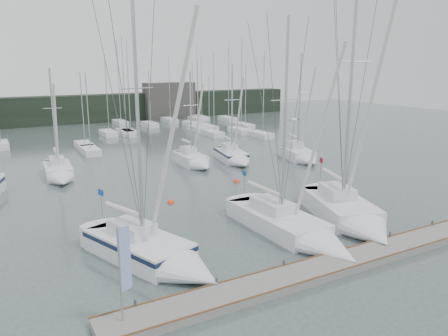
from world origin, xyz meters
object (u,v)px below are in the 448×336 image
object	(u,v)px
sailboat_near_right	(353,218)
sailboat_mid_b	(60,174)
sailboat_mid_e	(301,156)
dock_banner	(123,265)
buoy_a	(171,203)
sailboat_mid_c	(195,162)
sailboat_mid_d	(235,158)
sailboat_near_left	(159,255)
sailboat_near_center	(300,232)
buoy_b	(237,182)

from	to	relation	value
sailboat_near_right	sailboat_mid_b	distance (m)	26.94
sailboat_mid_e	dock_banner	world-z (taller)	sailboat_mid_e
sailboat_near_right	buoy_a	distance (m)	13.78
sailboat_mid_c	sailboat_mid_e	bearing A→B (deg)	-15.36
sailboat_mid_b	sailboat_mid_d	xyz separation A→B (m)	(18.06, -1.79, 0.02)
sailboat_near_left	sailboat_mid_b	size ratio (longest dim) A/B	1.44
sailboat_mid_c	sailboat_mid_e	distance (m)	12.01
sailboat_near_center	buoy_a	size ratio (longest dim) A/B	25.75
sailboat_near_center	sailboat_mid_b	xyz separation A→B (m)	(-10.48, 22.48, 0.01)
sailboat_mid_b	dock_banner	distance (m)	26.30
sailboat_near_left	sailboat_mid_d	size ratio (longest dim) A/B	1.40
buoy_a	buoy_b	world-z (taller)	buoy_b
sailboat_near_center	buoy_a	bearing A→B (deg)	109.47
sailboat_near_right	buoy_b	xyz separation A→B (m)	(-1.00, 13.47, -0.64)
sailboat_mid_e	buoy_a	bearing A→B (deg)	-145.66
sailboat_mid_b	sailboat_mid_d	bearing A→B (deg)	-1.78
sailboat_near_center	sailboat_near_right	distance (m)	4.59
buoy_a	buoy_b	distance (m)	8.15
sailboat_mid_c	sailboat_mid_e	xyz separation A→B (m)	(11.52, -3.39, 0.02)
sailboat_near_center	buoy_a	world-z (taller)	sailboat_near_center
sailboat_near_left	sailboat_near_right	distance (m)	13.45
sailboat_mid_d	dock_banner	distance (m)	31.37
buoy_a	buoy_b	xyz separation A→B (m)	(7.66, 2.77, 0.00)
sailboat_mid_e	buoy_b	size ratio (longest dim) A/B	22.00
sailboat_mid_b	sailboat_mid_e	xyz separation A→B (m)	(24.91, -4.81, 0.04)
sailboat_near_left	sailboat_near_right	size ratio (longest dim) A/B	0.87
buoy_b	sailboat_mid_d	bearing A→B (deg)	60.51
buoy_a	sailboat_mid_d	bearing A→B (deg)	40.17
sailboat_near_center	sailboat_mid_d	world-z (taller)	sailboat_near_center
sailboat_near_left	dock_banner	size ratio (longest dim) A/B	3.88
sailboat_near_left	sailboat_mid_b	distance (m)	21.62
sailboat_near_right	sailboat_near_left	bearing A→B (deg)	-164.62
sailboat_near_center	sailboat_mid_b	bearing A→B (deg)	113.86
sailboat_near_left	sailboat_mid_c	distance (m)	23.31
sailboat_near_right	sailboat_mid_b	size ratio (longest dim) A/B	1.65
sailboat_near_right	sailboat_mid_c	distance (m)	20.98
sailboat_mid_c	buoy_a	world-z (taller)	sailboat_mid_c
sailboat_mid_e	buoy_a	xyz separation A→B (m)	(-18.51, -6.82, -0.58)
sailboat_near_left	buoy_a	xyz separation A→B (m)	(4.76, 9.92, -0.63)
sailboat_mid_c	sailboat_mid_e	size ratio (longest dim) A/B	0.85
sailboat_mid_b	dock_banner	xyz separation A→B (m)	(-1.57, -26.15, 2.28)
sailboat_mid_b	sailboat_mid_c	xyz separation A→B (m)	(13.39, -1.42, 0.02)
sailboat_near_center	sailboat_mid_e	xyz separation A→B (m)	(14.43, 17.67, 0.05)
sailboat_near_left	sailboat_mid_d	bearing A→B (deg)	30.79
sailboat_near_right	buoy_a	world-z (taller)	sailboat_near_right
sailboat_near_center	buoy_b	bearing A→B (deg)	74.13
sailboat_near_center	sailboat_mid_c	world-z (taller)	sailboat_near_center
sailboat_mid_b	dock_banner	size ratio (longest dim) A/B	2.69
sailboat_mid_b	buoy_a	xyz separation A→B (m)	(6.40, -11.63, -0.54)
sailboat_mid_d	buoy_a	distance (m)	15.27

